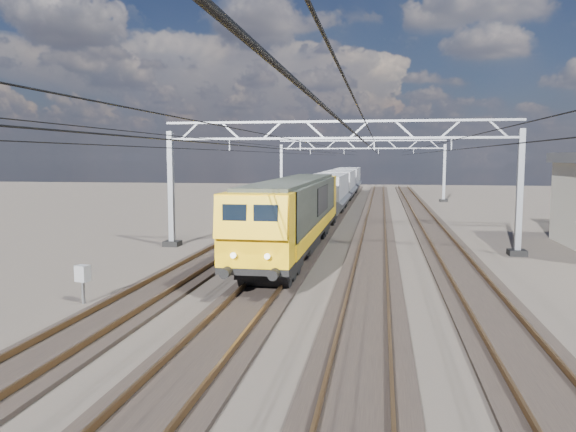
% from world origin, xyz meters
% --- Properties ---
extents(ground, '(160.00, 160.00, 0.00)m').
position_xyz_m(ground, '(0.00, 0.00, 0.00)').
color(ground, black).
rests_on(ground, ground).
extents(track_outer_west, '(2.60, 140.00, 0.30)m').
position_xyz_m(track_outer_west, '(-6.00, 0.00, 0.07)').
color(track_outer_west, black).
rests_on(track_outer_west, ground).
extents(track_loco, '(2.60, 140.00, 0.30)m').
position_xyz_m(track_loco, '(-2.00, 0.00, 0.07)').
color(track_loco, black).
rests_on(track_loco, ground).
extents(track_inner_east, '(2.60, 140.00, 0.30)m').
position_xyz_m(track_inner_east, '(2.00, 0.00, 0.07)').
color(track_inner_east, black).
rests_on(track_inner_east, ground).
extents(track_outer_east, '(2.60, 140.00, 0.30)m').
position_xyz_m(track_outer_east, '(6.00, 0.00, 0.07)').
color(track_outer_east, black).
rests_on(track_outer_east, ground).
extents(catenary_gantry_mid, '(19.90, 0.90, 7.11)m').
position_xyz_m(catenary_gantry_mid, '(0.00, 4.00, 3.91)').
color(catenary_gantry_mid, '#8E949B').
rests_on(catenary_gantry_mid, ground).
extents(catenary_gantry_far, '(19.90, 0.90, 7.11)m').
position_xyz_m(catenary_gantry_far, '(0.00, 40.00, 3.91)').
color(catenary_gantry_far, '#8E949B').
rests_on(catenary_gantry_far, ground).
extents(overhead_wires, '(12.03, 140.00, 0.53)m').
position_xyz_m(overhead_wires, '(0.00, 8.00, 5.75)').
color(overhead_wires, black).
rests_on(overhead_wires, ground).
extents(locomotive, '(2.76, 21.10, 3.62)m').
position_xyz_m(locomotive, '(-2.00, 2.16, 2.33)').
color(locomotive, black).
rests_on(locomotive, ground).
extents(hopper_wagon_lead, '(3.38, 13.00, 3.25)m').
position_xyz_m(hopper_wagon_lead, '(-2.00, 19.85, 2.23)').
color(hopper_wagon_lead, black).
rests_on(hopper_wagon_lead, ground).
extents(hopper_wagon_mid, '(3.38, 13.00, 3.25)m').
position_xyz_m(hopper_wagon_mid, '(-2.00, 34.05, 2.23)').
color(hopper_wagon_mid, black).
rests_on(hopper_wagon_mid, ground).
extents(hopper_wagon_third, '(3.38, 13.00, 3.25)m').
position_xyz_m(hopper_wagon_third, '(-2.00, 48.25, 2.23)').
color(hopper_wagon_third, black).
rests_on(hopper_wagon_third, ground).
extents(trackside_cabinet, '(0.53, 0.45, 1.37)m').
position_xyz_m(trackside_cabinet, '(-7.85, -8.77, 1.05)').
color(trackside_cabinet, '#8E949B').
rests_on(trackside_cabinet, ground).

